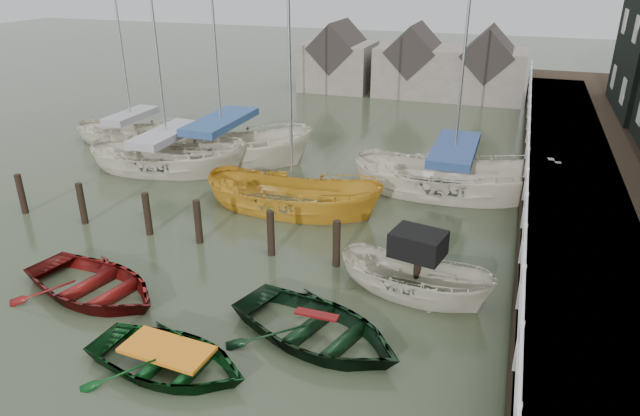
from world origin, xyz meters
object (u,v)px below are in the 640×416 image
at_px(motorboat, 413,290).
at_px(sailboat_a, 170,169).
at_px(sailboat_b, 223,160).
at_px(sailboat_c, 293,208).
at_px(sailboat_e, 134,141).
at_px(rowboat_green, 170,369).
at_px(sailboat_d, 451,191).
at_px(rowboat_red, 95,295).
at_px(rowboat_dkgreen, 317,340).

bearing_deg(motorboat, sailboat_a, 73.29).
distance_m(sailboat_b, sailboat_c, 6.00).
xyz_separation_m(sailboat_b, sailboat_c, (4.69, -3.74, -0.05)).
relative_size(sailboat_a, sailboat_e, 1.01).
relative_size(rowboat_green, sailboat_d, 0.29).
distance_m(motorboat, sailboat_a, 12.77).
bearing_deg(sailboat_a, sailboat_c, -117.93).
relative_size(sailboat_d, sailboat_e, 1.22).
xyz_separation_m(rowboat_green, sailboat_a, (-6.89, 10.75, 0.06)).
xyz_separation_m(rowboat_red, rowboat_dkgreen, (6.08, 0.10, 0.00)).
distance_m(motorboat, sailboat_d, 7.37).
height_order(rowboat_red, sailboat_e, sailboat_e).
bearing_deg(sailboat_c, sailboat_a, 73.23).
xyz_separation_m(rowboat_green, sailboat_b, (-5.35, 12.50, 0.06)).
relative_size(motorboat, sailboat_e, 0.43).
distance_m(rowboat_green, sailboat_a, 12.77).
height_order(rowboat_red, rowboat_dkgreen, rowboat_dkgreen).
bearing_deg(rowboat_red, sailboat_b, 22.76).
xyz_separation_m(sailboat_a, sailboat_d, (11.25, 1.29, 0.00)).
distance_m(rowboat_green, rowboat_dkgreen, 3.29).
bearing_deg(motorboat, rowboat_dkgreen, 159.06).
bearing_deg(rowboat_red, sailboat_e, 44.35).
bearing_deg(rowboat_green, sailboat_a, 36.62).
height_order(sailboat_a, sailboat_d, sailboat_d).
bearing_deg(sailboat_a, sailboat_b, -51.44).
relative_size(rowboat_red, sailboat_b, 0.33).
relative_size(sailboat_b, sailboat_d, 1.03).
height_order(motorboat, sailboat_d, sailboat_d).
distance_m(rowboat_green, sailboat_c, 8.78).
relative_size(motorboat, sailboat_a, 0.42).
bearing_deg(rowboat_red, motorboat, -57.73).
bearing_deg(sailboat_e, rowboat_dkgreen, -142.89).
height_order(sailboat_c, sailboat_e, sailboat_c).
height_order(sailboat_a, sailboat_b, sailboat_b).
bearing_deg(motorboat, sailboat_e, 70.96).
bearing_deg(sailboat_d, motorboat, 177.67).
relative_size(rowboat_dkgreen, sailboat_a, 0.41).
bearing_deg(rowboat_dkgreen, sailboat_e, 66.71).
height_order(sailboat_a, sailboat_e, sailboat_e).
xyz_separation_m(motorboat, sailboat_c, (-5.00, 4.08, -0.09)).
bearing_deg(sailboat_e, sailboat_a, -138.75).
bearing_deg(rowboat_dkgreen, sailboat_d, 8.02).
relative_size(motorboat, sailboat_b, 0.34).
bearing_deg(sailboat_e, rowboat_red, -160.07).
bearing_deg(rowboat_red, rowboat_green, -106.04).
distance_m(sailboat_b, sailboat_e, 5.47).
height_order(sailboat_b, sailboat_e, sailboat_b).
xyz_separation_m(sailboat_c, sailboat_e, (-10.05, 4.87, 0.05)).
xyz_separation_m(rowboat_dkgreen, motorboat, (1.72, 2.69, 0.10)).
distance_m(rowboat_red, sailboat_a, 9.50).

